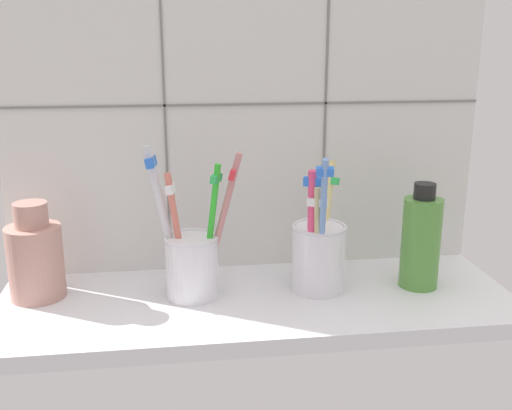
# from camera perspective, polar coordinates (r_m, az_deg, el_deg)

# --- Properties ---
(counter_slab) EXTENTS (0.64, 0.22, 0.02)m
(counter_slab) POSITION_cam_1_polar(r_m,az_deg,el_deg) (0.76, 0.16, -9.41)
(counter_slab) COLOR silver
(counter_slab) RESTS_ON ground
(tile_wall_back) EXTENTS (0.64, 0.02, 0.45)m
(tile_wall_back) POSITION_cam_1_polar(r_m,az_deg,el_deg) (0.82, -0.99, 8.08)
(tile_wall_back) COLOR silver
(tile_wall_back) RESTS_ON ground
(toothbrush_cup_left) EXTENTS (0.12, 0.07, 0.19)m
(toothbrush_cup_left) POSITION_cam_1_polar(r_m,az_deg,el_deg) (0.75, -6.13, -5.08)
(toothbrush_cup_left) COLOR white
(toothbrush_cup_left) RESTS_ON counter_slab
(toothbrush_cup_right) EXTENTS (0.07, 0.12, 0.18)m
(toothbrush_cup_right) POSITION_cam_1_polar(r_m,az_deg,el_deg) (0.77, 5.94, -4.47)
(toothbrush_cup_right) COLOR white
(toothbrush_cup_right) RESTS_ON counter_slab
(ceramic_vase) EXTENTS (0.07, 0.07, 0.12)m
(ceramic_vase) POSITION_cam_1_polar(r_m,az_deg,el_deg) (0.79, -20.14, -4.65)
(ceramic_vase) COLOR tan
(ceramic_vase) RESTS_ON counter_slab
(soap_bottle) EXTENTS (0.05, 0.05, 0.14)m
(soap_bottle) POSITION_cam_1_polar(r_m,az_deg,el_deg) (0.80, 15.32, -3.26)
(soap_bottle) COLOR #53953D
(soap_bottle) RESTS_ON counter_slab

